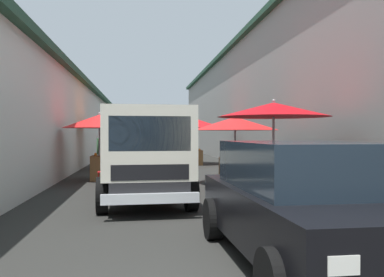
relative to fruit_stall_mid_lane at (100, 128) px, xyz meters
The scene contains 12 objects.
ground 3.73m from the fruit_stall_mid_lane, 48.88° to the right, with size 90.00×90.00×0.00m, color #282826.
building_right_concrete 10.83m from the fruit_stall_mid_lane, 65.63° to the right, with size 49.80×7.50×6.45m.
fruit_stall_mid_lane is the anchor object (origin of this frame).
fruit_stall_far_left 6.41m from the fruit_stall_mid_lane, 136.93° to the right, with size 2.61×2.61×2.35m.
fruit_stall_near_right 7.87m from the fruit_stall_mid_lane, 31.24° to the right, with size 2.78×2.78×2.39m.
fruit_stall_far_right 4.49m from the fruit_stall_mid_lane, 111.73° to the right, with size 2.62×2.62×2.14m.
fruit_stall_near_left 4.53m from the fruit_stall_mid_lane, ahead, with size 2.55×2.55×2.36m.
hatchback_car 9.87m from the fruit_stall_mid_lane, 160.40° to the right, with size 3.95×2.00×1.45m.
delivery_truck 5.33m from the fruit_stall_mid_lane, 164.16° to the right, with size 5.01×2.17×2.08m.
vendor_by_crates 6.45m from the fruit_stall_mid_lane, 10.20° to the right, with size 0.38×0.60×1.63m.
vendor_in_shade 1.53m from the fruit_stall_mid_lane, ahead, with size 0.55×0.42×1.61m.
plastic_stool 2.00m from the fruit_stall_mid_lane, behind, with size 0.30×0.30×0.43m.
Camera 1 is at (-2.66, 1.13, 1.55)m, focal length 38.86 mm.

